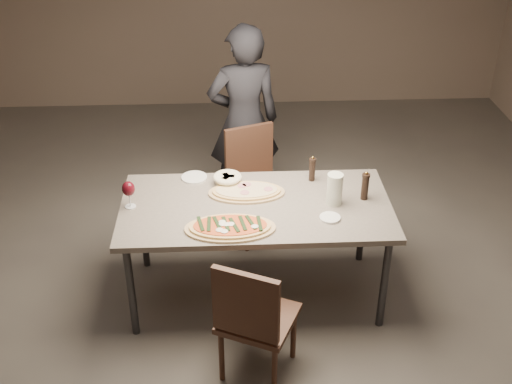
{
  "coord_description": "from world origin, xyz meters",
  "views": [
    {
      "loc": [
        -0.17,
        -3.6,
        3.01
      ],
      "look_at": [
        0.0,
        0.0,
        0.85
      ],
      "focal_mm": 45.0,
      "sensor_mm": 36.0,
      "label": 1
    }
  ],
  "objects_px": {
    "ham_pizza": "(247,192)",
    "dining_table": "(256,212)",
    "diner": "(244,121)",
    "bread_basket": "(228,179)",
    "carafe": "(335,189)",
    "chair_near": "(253,316)",
    "chair_far": "(254,176)",
    "pepper_mill_left": "(365,186)",
    "zucchini_pizza": "(230,227)"
  },
  "relations": [
    {
      "from": "dining_table",
      "to": "diner",
      "type": "xyz_separation_m",
      "value": [
        -0.04,
        1.19,
        0.12
      ]
    },
    {
      "from": "zucchini_pizza",
      "to": "chair_far",
      "type": "relative_size",
      "value": 0.64
    },
    {
      "from": "zucchini_pizza",
      "to": "ham_pizza",
      "type": "xyz_separation_m",
      "value": [
        0.12,
        0.43,
        -0.0
      ]
    },
    {
      "from": "pepper_mill_left",
      "to": "diner",
      "type": "bearing_deg",
      "value": 124.13
    },
    {
      "from": "ham_pizza",
      "to": "pepper_mill_left",
      "type": "bearing_deg",
      "value": -8.2
    },
    {
      "from": "chair_far",
      "to": "diner",
      "type": "distance_m",
      "value": 0.48
    },
    {
      "from": "zucchini_pizza",
      "to": "carafe",
      "type": "distance_m",
      "value": 0.75
    },
    {
      "from": "chair_near",
      "to": "diner",
      "type": "distance_m",
      "value": 2.01
    },
    {
      "from": "diner",
      "to": "pepper_mill_left",
      "type": "bearing_deg",
      "value": 115.41
    },
    {
      "from": "dining_table",
      "to": "chair_far",
      "type": "xyz_separation_m",
      "value": [
        0.03,
        0.83,
        -0.19
      ]
    },
    {
      "from": "dining_table",
      "to": "carafe",
      "type": "bearing_deg",
      "value": -0.53
    },
    {
      "from": "zucchini_pizza",
      "to": "bread_basket",
      "type": "xyz_separation_m",
      "value": [
        -0.01,
        0.56,
        0.03
      ]
    },
    {
      "from": "zucchini_pizza",
      "to": "pepper_mill_left",
      "type": "relative_size",
      "value": 2.73
    },
    {
      "from": "dining_table",
      "to": "diner",
      "type": "distance_m",
      "value": 1.19
    },
    {
      "from": "ham_pizza",
      "to": "pepper_mill_left",
      "type": "distance_m",
      "value": 0.8
    },
    {
      "from": "carafe",
      "to": "diner",
      "type": "xyz_separation_m",
      "value": [
        -0.56,
        1.19,
        -0.05
      ]
    },
    {
      "from": "bread_basket",
      "to": "chair_near",
      "type": "height_order",
      "value": "chair_near"
    },
    {
      "from": "bread_basket",
      "to": "carafe",
      "type": "height_order",
      "value": "carafe"
    },
    {
      "from": "ham_pizza",
      "to": "bread_basket",
      "type": "distance_m",
      "value": 0.19
    },
    {
      "from": "ham_pizza",
      "to": "chair_near",
      "type": "bearing_deg",
      "value": -90.55
    },
    {
      "from": "pepper_mill_left",
      "to": "chair_near",
      "type": "xyz_separation_m",
      "value": [
        -0.79,
        -0.84,
        -0.36
      ]
    },
    {
      "from": "bread_basket",
      "to": "chair_near",
      "type": "relative_size",
      "value": 0.23
    },
    {
      "from": "carafe",
      "to": "diner",
      "type": "relative_size",
      "value": 0.13
    },
    {
      "from": "pepper_mill_left",
      "to": "zucchini_pizza",
      "type": "bearing_deg",
      "value": -160.32
    },
    {
      "from": "ham_pizza",
      "to": "zucchini_pizza",
      "type": "bearing_deg",
      "value": -106.13
    },
    {
      "from": "dining_table",
      "to": "zucchini_pizza",
      "type": "relative_size",
      "value": 3.14
    },
    {
      "from": "carafe",
      "to": "chair_far",
      "type": "bearing_deg",
      "value": 120.69
    },
    {
      "from": "pepper_mill_left",
      "to": "carafe",
      "type": "distance_m",
      "value": 0.22
    },
    {
      "from": "ham_pizza",
      "to": "pepper_mill_left",
      "type": "xyz_separation_m",
      "value": [
        0.79,
        -0.1,
        0.08
      ]
    },
    {
      "from": "dining_table",
      "to": "zucchini_pizza",
      "type": "height_order",
      "value": "zucchini_pizza"
    },
    {
      "from": "carafe",
      "to": "chair_near",
      "type": "height_order",
      "value": "carafe"
    },
    {
      "from": "ham_pizza",
      "to": "diner",
      "type": "height_order",
      "value": "diner"
    },
    {
      "from": "dining_table",
      "to": "pepper_mill_left",
      "type": "distance_m",
      "value": 0.75
    },
    {
      "from": "dining_table",
      "to": "chair_near",
      "type": "bearing_deg",
      "value": -93.97
    },
    {
      "from": "carafe",
      "to": "ham_pizza",
      "type": "bearing_deg",
      "value": 165.09
    },
    {
      "from": "chair_near",
      "to": "diner",
      "type": "height_order",
      "value": "diner"
    },
    {
      "from": "dining_table",
      "to": "diner",
      "type": "bearing_deg",
      "value": 92.06
    },
    {
      "from": "bread_basket",
      "to": "carafe",
      "type": "distance_m",
      "value": 0.76
    },
    {
      "from": "chair_far",
      "to": "diner",
      "type": "relative_size",
      "value": 0.55
    },
    {
      "from": "zucchini_pizza",
      "to": "carafe",
      "type": "bearing_deg",
      "value": 18.42
    },
    {
      "from": "carafe",
      "to": "chair_near",
      "type": "xyz_separation_m",
      "value": [
        -0.57,
        -0.79,
        -0.37
      ]
    },
    {
      "from": "bread_basket",
      "to": "chair_far",
      "type": "relative_size",
      "value": 0.22
    },
    {
      "from": "zucchini_pizza",
      "to": "chair_far",
      "type": "bearing_deg",
      "value": 76.45
    },
    {
      "from": "dining_table",
      "to": "chair_near",
      "type": "relative_size",
      "value": 2.05
    },
    {
      "from": "chair_near",
      "to": "diner",
      "type": "relative_size",
      "value": 0.54
    },
    {
      "from": "carafe",
      "to": "chair_far",
      "type": "height_order",
      "value": "carafe"
    },
    {
      "from": "dining_table",
      "to": "bread_basket",
      "type": "relative_size",
      "value": 8.98
    },
    {
      "from": "chair_far",
      "to": "diner",
      "type": "height_order",
      "value": "diner"
    },
    {
      "from": "dining_table",
      "to": "chair_near",
      "type": "xyz_separation_m",
      "value": [
        -0.06,
        -0.8,
        -0.2
      ]
    },
    {
      "from": "ham_pizza",
      "to": "dining_table",
      "type": "bearing_deg",
      "value": -69.66
    }
  ]
}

